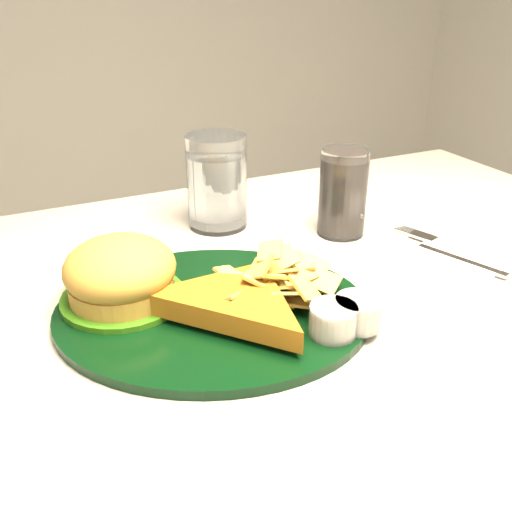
{
  "coord_description": "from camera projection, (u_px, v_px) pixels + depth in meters",
  "views": [
    {
      "loc": [
        -0.27,
        -0.51,
        1.09
      ],
      "look_at": [
        -0.02,
        0.01,
        0.8
      ],
      "focal_mm": 40.0,
      "sensor_mm": 36.0,
      "label": 1
    }
  ],
  "objects": [
    {
      "name": "fork_napkin",
      "position": [
        456.0,
        257.0,
        0.74
      ],
      "size": [
        0.17,
        0.19,
        0.01
      ],
      "primitive_type": null,
      "rotation": [
        0.0,
        0.0,
        0.33
      ],
      "color": "white",
      "rests_on": "table"
    },
    {
      "name": "water_glass",
      "position": [
        217.0,
        182.0,
        0.82
      ],
      "size": [
        0.1,
        0.1,
        0.14
      ],
      "primitive_type": "cylinder",
      "rotation": [
        0.0,
        0.0,
        0.15
      ],
      "color": "white",
      "rests_on": "table"
    },
    {
      "name": "spoon",
      "position": [
        165.0,
        317.0,
        0.62
      ],
      "size": [
        0.04,
        0.14,
        0.01
      ],
      "primitive_type": null,
      "rotation": [
        0.0,
        0.0,
        0.02
      ],
      "color": "silver",
      "rests_on": "table"
    },
    {
      "name": "dinner_plate",
      "position": [
        212.0,
        284.0,
        0.61
      ],
      "size": [
        0.43,
        0.4,
        0.08
      ],
      "primitive_type": null,
      "rotation": [
        0.0,
        0.0,
        -0.43
      ],
      "color": "black",
      "rests_on": "table"
    },
    {
      "name": "cola_glass",
      "position": [
        343.0,
        193.0,
        0.8
      ],
      "size": [
        0.09,
        0.09,
        0.12
      ],
      "primitive_type": "cylinder",
      "rotation": [
        0.0,
        0.0,
        -0.38
      ],
      "color": "black",
      "rests_on": "table"
    }
  ]
}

